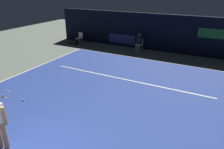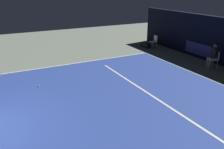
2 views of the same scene
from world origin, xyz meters
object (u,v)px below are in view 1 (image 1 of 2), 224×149
courtside_chair_near (80,37)px  equipment_bag (73,42)px  tennis_ball (23,100)px  line_judge_on_chair (139,42)px

courtside_chair_near → equipment_bag: (-0.38, -0.43, -0.34)m
tennis_ball → equipment_bag: bearing=114.6°
courtside_chair_near → equipment_bag: courtside_chair_near is taller
tennis_ball → equipment_bag: 9.22m
courtside_chair_near → tennis_ball: (3.45, -8.82, -0.46)m
courtside_chair_near → tennis_ball: 9.48m
line_judge_on_chair → tennis_ball: line_judge_on_chair is taller
courtside_chair_near → line_judge_on_chair: bearing=1.7°
line_judge_on_chair → courtside_chair_near: size_ratio=1.50×
courtside_chair_near → tennis_ball: size_ratio=12.94×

